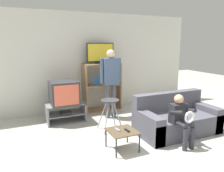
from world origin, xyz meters
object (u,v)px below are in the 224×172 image
television_flat (100,54)px  remote_control_white (117,130)px  tv_stand (66,113)px  snack_table (122,133)px  couch (176,119)px  person_seated_child (181,116)px  media_shelf (102,87)px  remote_control_black (127,130)px  person_standing_adult (111,77)px  television_main (64,93)px  folding_stool (110,105)px

television_flat → remote_control_white: (-0.56, -2.23, -1.17)m
tv_stand → snack_table: bearing=-71.8°
couch → person_seated_child: size_ratio=1.82×
remote_control_white → tv_stand: bearing=97.5°
media_shelf → remote_control_white: size_ratio=8.88×
television_flat → remote_control_black: bearing=-100.3°
couch → person_standing_adult: person_standing_adult is taller
television_main → couch: 2.53m
television_flat → folding_stool: (-0.33, -1.40, -0.99)m
snack_table → person_standing_adult: size_ratio=0.29×
tv_stand → couch: size_ratio=0.53×
television_flat → couch: 2.55m
television_flat → remote_control_white: television_flat is taller
remote_control_black → couch: couch is taller
media_shelf → couch: (0.84, -2.03, -0.38)m
remote_control_black → media_shelf: bearing=76.1°
tv_stand → folding_stool: (0.75, -0.89, 0.33)m
snack_table → tv_stand: bearing=108.2°
tv_stand → television_flat: (1.08, 0.51, 1.32)m
couch → television_flat: bearing=113.0°
television_main → couch: bearing=-38.0°
television_main → couch: television_main is taller
tv_stand → person_seated_child: 2.62m
media_shelf → couch: size_ratio=0.77×
media_shelf → television_main: bearing=-156.2°
television_main → person_standing_adult: (1.10, -0.17, 0.31)m
folding_stool → couch: couch is taller
tv_stand → person_standing_adult: size_ratio=0.53×
television_main → remote_control_white: (0.54, -1.73, -0.34)m
person_standing_adult → television_main: bearing=171.0°
media_shelf → person_standing_adult: 0.76m
television_main → couch: (1.96, -1.53, -0.43)m
person_seated_child → television_main: bearing=129.0°
person_seated_child → media_shelf: bearing=101.6°
remote_control_white → television_flat: bearing=66.7°
television_main → remote_control_black: 1.98m
tv_stand → television_flat: bearing=25.1°
television_flat → couch: bearing=-67.0°
media_shelf → person_standing_adult: size_ratio=0.77×
television_flat → folding_stool: bearing=-103.4°
remote_control_black → tv_stand: bearing=106.8°
folding_stool → snack_table: (-0.16, -0.89, -0.23)m
folding_stool → couch: size_ratio=0.40×
remote_control_white → person_seated_child: size_ratio=0.16×
couch → television_main: bearing=142.0°
remote_control_black → person_standing_adult: bearing=72.6°
folding_stool → television_main: bearing=130.6°
television_main → remote_control_white: television_main is taller
folding_stool → person_standing_adult: (0.33, 0.72, 0.47)m
television_flat → person_seated_child: size_ratio=0.81×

